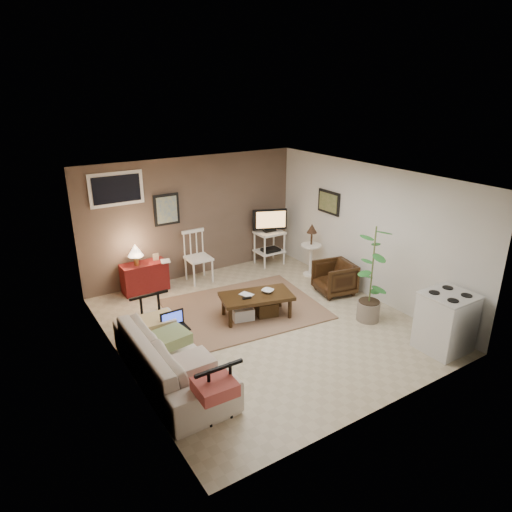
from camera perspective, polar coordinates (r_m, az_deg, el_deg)
floor at (r=7.53m, az=0.79°, el=-8.50°), size 5.00×5.00×0.00m
art_back at (r=8.82m, az=-11.11°, el=5.72°), size 0.50×0.03×0.60m
art_right at (r=9.03m, az=9.09°, el=6.65°), size 0.03×0.60×0.45m
window at (r=8.43m, az=-17.07°, el=8.01°), size 0.96×0.03×0.60m
rug at (r=7.98m, az=-1.44°, el=-6.60°), size 2.72×2.27×0.02m
coffee_table at (r=7.61m, az=-0.01°, el=-6.04°), size 1.29×0.88×0.44m
sofa at (r=6.16m, az=-10.59°, el=-11.36°), size 0.66×2.25×0.88m
sofa_pillows at (r=5.92m, az=-9.18°, el=-11.56°), size 0.43×2.14×0.15m
sofa_end_rails at (r=6.23m, az=-9.43°, el=-11.53°), size 0.61×2.25×0.76m
laptop at (r=6.48m, az=-10.21°, el=-8.31°), size 0.35×0.25×0.24m
red_console at (r=8.78m, az=-13.84°, el=-2.26°), size 0.84×0.37×0.97m
spindle_chair at (r=9.00m, az=-7.25°, el=-0.27°), size 0.46×0.46×1.01m
tv_stand at (r=9.72m, az=1.72°, el=2.57°), size 0.70×0.47×1.22m
side_table at (r=9.20m, az=6.92°, el=1.53°), size 0.41×0.41×1.09m
armchair at (r=8.58m, az=9.80°, el=-2.53°), size 0.71×0.75×0.66m
potted_plant at (r=7.51m, az=14.31°, el=-1.83°), size 0.41×0.41×1.65m
stove at (r=7.22m, az=22.63°, el=-7.59°), size 0.69×0.64×0.90m
bowl at (r=7.59m, az=1.48°, el=-3.88°), size 0.19×0.12×0.19m
book_table at (r=7.42m, az=-1.59°, el=-4.37°), size 0.15×0.07×0.21m
book_console at (r=8.64m, az=-11.84°, el=-0.08°), size 0.17×0.07×0.22m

